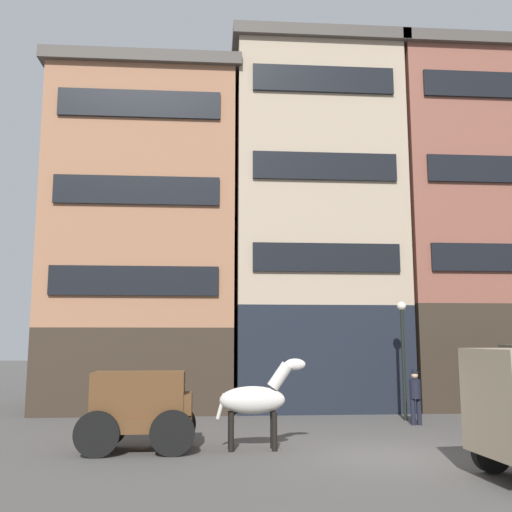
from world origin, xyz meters
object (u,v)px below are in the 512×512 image
(cargo_wagon, at_px, (141,405))
(streetlamp_curbside, at_px, (403,343))
(draft_horse, at_px, (256,399))
(pedestrian_officer, at_px, (415,394))

(cargo_wagon, relative_size, streetlamp_curbside, 0.71)
(draft_horse, distance_m, streetlamp_curbside, 7.50)
(cargo_wagon, xyz_separation_m, draft_horse, (2.95, 0.00, 0.12))
(draft_horse, xyz_separation_m, streetlamp_curbside, (5.56, 4.83, 1.40))
(cargo_wagon, relative_size, pedestrian_officer, 1.63)
(cargo_wagon, distance_m, draft_horse, 2.95)
(streetlamp_curbside, bearing_deg, pedestrian_officer, -90.10)
(streetlamp_curbside, bearing_deg, draft_horse, -139.01)
(pedestrian_officer, bearing_deg, draft_horse, -145.92)
(cargo_wagon, height_order, streetlamp_curbside, streetlamp_curbside)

